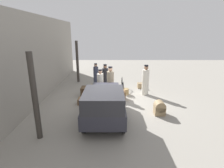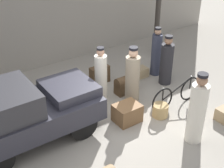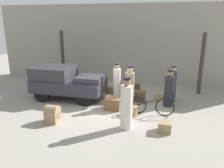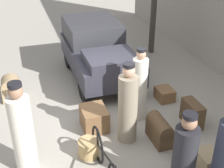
% 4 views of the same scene
% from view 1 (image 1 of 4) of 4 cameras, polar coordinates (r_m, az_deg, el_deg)
% --- Properties ---
extents(ground_plane, '(30.00, 30.00, 0.00)m').
position_cam_1_polar(ground_plane, '(9.48, 1.21, -5.86)').
color(ground_plane, gray).
extents(station_building_facade, '(16.00, 0.15, 4.50)m').
position_cam_1_polar(station_building_facade, '(9.69, -23.77, 7.06)').
color(station_building_facade, gray).
rests_on(station_building_facade, ground).
extents(canopy_pillar_left, '(0.20, 0.20, 3.04)m').
position_cam_1_polar(canopy_pillar_left, '(6.37, -23.90, -4.05)').
color(canopy_pillar_left, '#38332D').
rests_on(canopy_pillar_left, ground).
extents(canopy_pillar_right, '(0.20, 0.20, 3.04)m').
position_cam_1_polar(canopy_pillar_right, '(13.29, -11.23, 7.14)').
color(canopy_pillar_right, '#38332D').
rests_on(canopy_pillar_right, ground).
extents(truck, '(3.31, 1.62, 1.51)m').
position_cam_1_polar(truck, '(7.22, -2.49, -6.00)').
color(truck, black).
rests_on(truck, ground).
extents(bicycle, '(1.79, 0.04, 0.77)m').
position_cam_1_polar(bicycle, '(11.20, 3.44, -0.33)').
color(bicycle, black).
rests_on(bicycle, ground).
extents(wicker_basket, '(0.42, 0.42, 0.35)m').
position_cam_1_polar(wicker_basket, '(10.59, 4.36, -2.47)').
color(wicker_basket, tan).
rests_on(wicker_basket, ground).
extents(porter_carrying_trunk, '(0.39, 0.39, 1.60)m').
position_cam_1_polar(porter_carrying_trunk, '(11.73, -2.23, 2.24)').
color(porter_carrying_trunk, '#232328').
rests_on(porter_carrying_trunk, ground).
extents(conductor_in_dark_uniform, '(0.34, 0.34, 1.73)m').
position_cam_1_polar(conductor_in_dark_uniform, '(9.49, -3.80, -0.74)').
color(conductor_in_dark_uniform, silver).
rests_on(conductor_in_dark_uniform, ground).
extents(porter_with_bicycle, '(0.40, 0.40, 1.76)m').
position_cam_1_polar(porter_with_bicycle, '(10.12, -0.52, 0.40)').
color(porter_with_bicycle, gray).
rests_on(porter_with_bicycle, ground).
extents(porter_standing_middle, '(0.40, 0.40, 1.80)m').
position_cam_1_polar(porter_standing_middle, '(10.53, 10.86, 0.87)').
color(porter_standing_middle, silver).
rests_on(porter_standing_middle, ground).
extents(porter_lifting_near_truck, '(0.33, 0.33, 1.63)m').
position_cam_1_polar(porter_lifting_near_truck, '(11.91, -5.27, 2.55)').
color(porter_lifting_near_truck, '#33384C').
rests_on(porter_lifting_near_truck, ground).
extents(trunk_umber_medium, '(0.46, 0.47, 0.64)m').
position_cam_1_polar(trunk_umber_medium, '(8.28, 15.27, -7.57)').
color(trunk_umber_medium, '#937A56').
rests_on(trunk_umber_medium, ground).
extents(trunk_large_brown, '(0.49, 0.36, 0.31)m').
position_cam_1_polar(trunk_large_brown, '(11.57, -6.11, -0.96)').
color(trunk_large_brown, '#9E8966').
rests_on(trunk_large_brown, ground).
extents(trunk_wicker_pale, '(0.48, 0.41, 0.31)m').
position_cam_1_polar(trunk_wicker_pale, '(9.31, -9.75, -5.51)').
color(trunk_wicker_pale, brown).
rests_on(trunk_wicker_pale, ground).
extents(suitcase_small_leather, '(0.66, 0.54, 0.49)m').
position_cam_1_polar(suitcase_small_leather, '(9.74, 2.74, -3.73)').
color(suitcase_small_leather, brown).
rests_on(suitcase_small_leather, ground).
extents(suitcase_black_upright, '(0.42, 0.41, 0.34)m').
position_cam_1_polar(suitcase_black_upright, '(11.92, 9.32, -0.49)').
color(suitcase_black_upright, '#937A56').
rests_on(suitcase_black_upright, ground).
extents(suitcase_tan_flat, '(0.63, 0.27, 0.56)m').
position_cam_1_polar(suitcase_tan_flat, '(10.36, -9.27, -2.46)').
color(suitcase_tan_flat, '#4C3823').
rests_on(suitcase_tan_flat, ground).
extents(trunk_barrel_dark, '(0.70, 0.33, 0.55)m').
position_cam_1_polar(trunk_barrel_dark, '(10.56, -3.83, -1.90)').
color(trunk_barrel_dark, '#4C3823').
rests_on(trunk_barrel_dark, ground).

